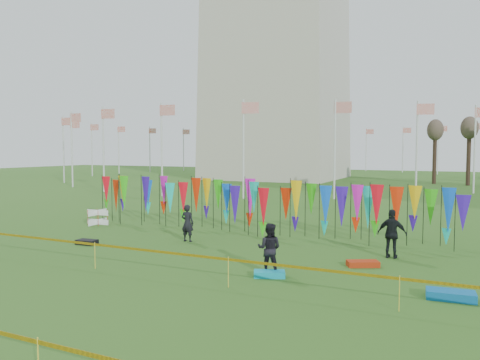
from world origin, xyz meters
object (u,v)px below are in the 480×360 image
at_px(kite_bag_teal, 451,295).
at_px(kite_bag_black, 87,242).
at_px(person_mid, 269,249).
at_px(person_right, 392,234).
at_px(kite_bag_red, 363,264).
at_px(box_kite, 98,217).
at_px(kite_bag_turquoise, 269,274).
at_px(person_left, 187,223).

bearing_deg(kite_bag_teal, kite_bag_black, 174.30).
distance_m(person_mid, kite_bag_teal, 5.37).
distance_m(person_mid, person_right, 5.12).
bearing_deg(person_right, kite_bag_teal, 118.86).
bearing_deg(person_mid, kite_bag_red, -146.61).
xyz_separation_m(box_kite, kite_bag_red, (14.41, -3.02, -0.30)).
distance_m(kite_bag_turquoise, kite_bag_teal, 5.17).
height_order(kite_bag_turquoise, kite_bag_teal, kite_bag_teal).
bearing_deg(person_left, person_right, -176.48).
distance_m(box_kite, kite_bag_teal, 18.08).
distance_m(person_right, kite_bag_black, 12.29).
xyz_separation_m(person_left, person_mid, (5.16, -3.40, 0.01)).
bearing_deg(person_mid, box_kite, -32.00).
xyz_separation_m(person_mid, person_right, (3.26, 3.95, 0.08)).
height_order(person_left, kite_bag_teal, person_left).
relative_size(person_left, person_right, 0.90).
relative_size(box_kite, kite_bag_red, 0.76).
xyz_separation_m(person_left, kite_bag_turquoise, (5.30, -3.75, -0.71)).
bearing_deg(person_mid, kite_bag_black, -15.09).
xyz_separation_m(kite_bag_turquoise, kite_bag_teal, (5.17, 0.02, 0.02)).
xyz_separation_m(box_kite, kite_bag_teal, (17.19, -5.59, -0.28)).
bearing_deg(person_right, box_kite, -1.75).
height_order(person_mid, kite_bag_teal, person_mid).
xyz_separation_m(person_left, kite_bag_red, (7.69, -1.15, -0.71)).
xyz_separation_m(box_kite, person_left, (6.72, -1.86, 0.41)).
relative_size(person_right, kite_bag_teal, 1.47).
distance_m(person_left, person_mid, 6.17).
distance_m(kite_bag_turquoise, kite_bag_black, 8.92).
bearing_deg(kite_bag_teal, person_mid, 176.40).
xyz_separation_m(person_left, kite_bag_teal, (10.47, -3.73, -0.69)).
relative_size(person_mid, kite_bag_red, 1.55).
height_order(person_right, kite_bag_red, person_right).
height_order(person_left, kite_bag_black, person_left).
relative_size(person_right, kite_bag_red, 1.70).
xyz_separation_m(person_mid, kite_bag_black, (-8.66, 1.06, -0.72)).
xyz_separation_m(kite_bag_red, kite_bag_black, (-11.20, -1.18, 0.00)).
bearing_deg(person_left, kite_bag_red, 171.25).
bearing_deg(person_right, kite_bag_turquoise, 57.30).
height_order(person_left, kite_bag_turquoise, person_left).
xyz_separation_m(person_right, kite_bag_teal, (2.06, -4.28, -0.78)).
xyz_separation_m(kite_bag_black, kite_bag_teal, (13.97, -1.40, 0.02)).
xyz_separation_m(person_right, kite_bag_black, (-11.92, -2.89, -0.80)).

